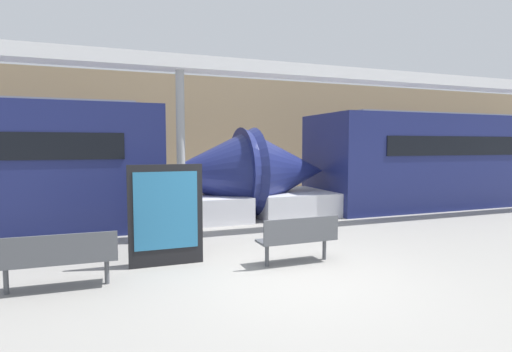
% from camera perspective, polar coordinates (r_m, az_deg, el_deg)
% --- Properties ---
extents(ground_plane, '(60.00, 60.00, 0.00)m').
position_cam_1_polar(ground_plane, '(6.57, 5.88, -14.33)').
color(ground_plane, gray).
extents(station_wall, '(56.00, 0.20, 5.00)m').
position_cam_1_polar(station_wall, '(16.93, -10.85, 5.65)').
color(station_wall, '#9E8460').
rests_on(station_wall, ground_plane).
extents(train_left, '(20.10, 2.93, 3.20)m').
position_cam_1_polar(train_left, '(17.69, 30.83, 1.89)').
color(train_left, navy).
rests_on(train_left, ground_plane).
extents(bench_near, '(1.45, 0.47, 0.85)m').
position_cam_1_polar(bench_near, '(7.19, 6.13, -8.56)').
color(bench_near, '#4C4F54').
rests_on(bench_near, ground_plane).
extents(bench_far, '(1.69, 0.48, 0.85)m').
position_cam_1_polar(bench_far, '(6.54, -26.59, -10.28)').
color(bench_far, '#4C4F54').
rests_on(bench_far, ground_plane).
extents(trash_bin, '(0.58, 0.58, 0.83)m').
position_cam_1_polar(trash_bin, '(8.24, -11.60, -7.53)').
color(trash_bin, black).
rests_on(trash_bin, ground_plane).
extents(poster_board, '(1.28, 0.07, 1.78)m').
position_cam_1_polar(poster_board, '(7.16, -12.73, -5.43)').
color(poster_board, black).
rests_on(poster_board, ground_plane).
extents(support_column_near, '(0.18, 0.18, 3.70)m').
position_cam_1_polar(support_column_near, '(8.74, -10.68, 2.63)').
color(support_column_near, gray).
rests_on(support_column_near, ground_plane).
extents(canopy_beam, '(28.00, 0.60, 0.28)m').
position_cam_1_polar(canopy_beam, '(8.90, -10.87, 15.54)').
color(canopy_beam, silver).
rests_on(canopy_beam, support_column_near).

